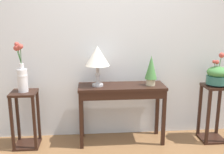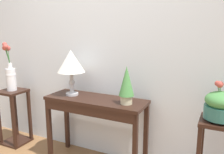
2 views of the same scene
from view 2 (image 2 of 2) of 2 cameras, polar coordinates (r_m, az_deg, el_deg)
The scene contains 7 objects.
back_wall_with_art at distance 2.77m, azimuth -2.15°, elevation 8.88°, with size 9.00×0.10×2.80m.
console_table at distance 2.61m, azimuth -4.18°, elevation -7.84°, with size 1.12×0.40×0.79m.
table_lamp at distance 2.68m, azimuth -9.86°, elevation 3.45°, with size 0.31×0.31×0.51m.
potted_plant_on_console at distance 2.35m, azimuth 3.53°, elevation -1.64°, with size 0.15×0.15×0.39m.
pedestal_stand_left at distance 3.47m, azimuth -22.46°, elevation -8.89°, with size 0.32×0.32×0.74m.
flower_vase_tall_left at distance 3.31m, azimuth -23.33°, elevation 0.79°, with size 0.15×0.16×0.63m.
planter_bowl_wide_right at distance 2.17m, azimuth 24.86°, elevation -6.13°, with size 0.27×0.27×0.43m.
Camera 2 is at (1.30, -0.90, 1.54)m, focal length 37.90 mm.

